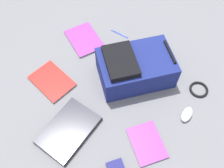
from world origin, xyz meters
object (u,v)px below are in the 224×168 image
backpack (135,68)px  pen_black (119,34)px  book_manual (147,143)px  book_blue (84,39)px  laptop (69,130)px  cable_coil (199,89)px  book_red (52,81)px  computer_mouse (187,114)px

backpack → pen_black: 0.39m
book_manual → book_blue: size_ratio=0.89×
laptop → book_blue: size_ratio=1.30×
laptop → cable_coil: size_ratio=3.33×
cable_coil → pen_black: 0.68m
book_blue → pen_black: size_ratio=2.14×
book_red → book_manual: bearing=-73.0°
laptop → computer_mouse: 0.69m
computer_mouse → pen_black: (0.09, 0.75, -0.01)m
backpack → book_manual: backpack is taller
backpack → computer_mouse: bearing=-81.2°
backpack → pen_black: size_ratio=3.76×
cable_coil → book_red: bearing=138.3°
book_manual → book_red: bearing=107.0°
laptop → pen_black: laptop is taller
laptop → book_red: size_ratio=1.35×
book_blue → book_manual: bearing=-100.7°
backpack → laptop: size_ratio=1.35×
laptop → pen_black: size_ratio=2.78×
book_manual → book_red: (-0.21, 0.67, 0.00)m
book_blue → pen_black: book_blue is taller
book_manual → computer_mouse: computer_mouse is taller
book_manual → pen_black: 0.83m
book_manual → pen_black: (0.39, 0.73, -0.00)m
book_manual → cable_coil: size_ratio=2.29×
book_blue → cable_coil: bearing=-67.1°
laptop → computer_mouse: bearing=-30.0°
book_red → computer_mouse: size_ratio=2.71×
computer_mouse → cable_coil: 0.20m
laptop → book_red: 0.36m
book_manual → cable_coil: 0.49m
laptop → computer_mouse: size_ratio=3.65×
book_blue → computer_mouse: 0.87m
book_red → pen_black: bearing=5.2°
computer_mouse → pen_black: computer_mouse is taller
book_blue → cable_coil: 0.85m
pen_black → book_blue: bearing=154.9°
laptop → book_blue: (0.46, 0.51, -0.01)m
book_manual → book_blue: bearing=79.3°
book_manual → cable_coil: cable_coil is taller
book_red → cable_coil: size_ratio=2.48×
laptop → book_red: (0.10, 0.35, -0.01)m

